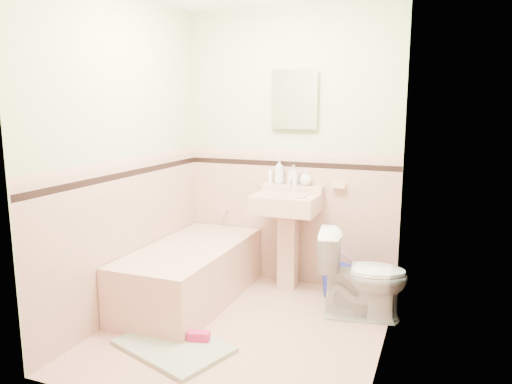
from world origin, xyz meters
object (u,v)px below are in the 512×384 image
(bathtub, at_px, (191,275))
(soap_bottle_mid, at_px, (294,175))
(shoe, at_px, (199,336))
(toilet, at_px, (362,275))
(bucket, at_px, (337,281))
(medicine_cabinet, at_px, (295,100))
(sink, at_px, (286,243))
(soap_bottle_left, at_px, (279,171))
(soap_bottle_right, at_px, (306,178))

(bathtub, distance_m, soap_bottle_mid, 1.27)
(bathtub, height_order, shoe, bathtub)
(toilet, xyz_separation_m, bucket, (-0.27, 0.34, -0.21))
(bucket, bearing_deg, toilet, -51.76)
(toilet, height_order, shoe, toilet)
(medicine_cabinet, bearing_deg, sink, -90.00)
(soap_bottle_left, bearing_deg, toilet, -30.54)
(bathtub, height_order, sink, sink)
(bucket, bearing_deg, medicine_cabinet, 156.96)
(soap_bottle_left, distance_m, shoe, 1.70)
(soap_bottle_mid, distance_m, soap_bottle_right, 0.12)
(bathtub, distance_m, soap_bottle_left, 1.22)
(bathtub, xyz_separation_m, shoe, (0.43, -0.67, -0.16))
(soap_bottle_left, bearing_deg, soap_bottle_right, 0.00)
(soap_bottle_right, relative_size, bucket, 0.52)
(soap_bottle_left, relative_size, shoe, 1.50)
(sink, relative_size, bucket, 3.24)
(soap_bottle_mid, height_order, bucket, soap_bottle_mid)
(sink, distance_m, toilet, 0.81)
(sink, distance_m, soap_bottle_left, 0.65)
(sink, relative_size, medicine_cabinet, 2.00)
(sink, bearing_deg, soap_bottle_mid, 87.47)
(soap_bottle_right, height_order, toilet, soap_bottle_right)
(sink, relative_size, soap_bottle_mid, 4.92)
(medicine_cabinet, distance_m, shoe, 2.17)
(sink, bearing_deg, bucket, 1.63)
(bathtub, bearing_deg, soap_bottle_mid, 45.90)
(sink, relative_size, soap_bottle_left, 3.77)
(soap_bottle_mid, distance_m, toilet, 1.12)
(medicine_cabinet, relative_size, soap_bottle_mid, 2.46)
(medicine_cabinet, bearing_deg, soap_bottle_right, -13.88)
(toilet, distance_m, shoe, 1.34)
(soap_bottle_right, distance_m, shoe, 1.71)
(medicine_cabinet, distance_m, soap_bottle_right, 0.70)
(medicine_cabinet, xyz_separation_m, soap_bottle_right, (0.12, -0.03, -0.69))
(soap_bottle_mid, bearing_deg, soap_bottle_left, 180.00)
(medicine_cabinet, height_order, shoe, medicine_cabinet)
(bathtub, height_order, soap_bottle_right, soap_bottle_right)
(bathtub, relative_size, sink, 1.71)
(sink, relative_size, toilet, 1.27)
(medicine_cabinet, height_order, bucket, medicine_cabinet)
(soap_bottle_left, height_order, soap_bottle_mid, soap_bottle_left)
(soap_bottle_mid, bearing_deg, bucket, -20.14)
(soap_bottle_right, relative_size, shoe, 0.91)
(sink, distance_m, medicine_cabinet, 1.28)
(sink, distance_m, soap_bottle_right, 0.61)
(soap_bottle_right, bearing_deg, soap_bottle_mid, 180.00)
(medicine_cabinet, distance_m, soap_bottle_left, 0.66)
(soap_bottle_left, xyz_separation_m, soap_bottle_right, (0.25, 0.00, -0.05))
(toilet, bearing_deg, bathtub, 89.08)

